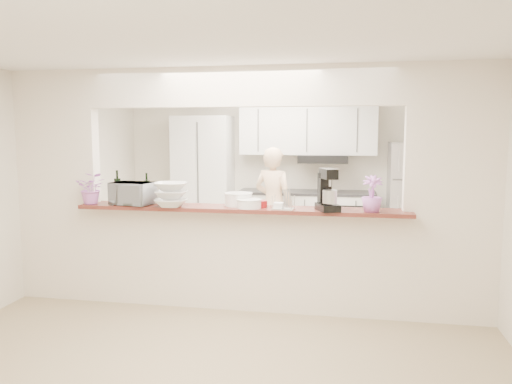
% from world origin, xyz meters
% --- Properties ---
extents(floor, '(6.00, 6.00, 0.00)m').
position_xyz_m(floor, '(0.00, 0.00, 0.00)').
color(floor, tan).
rests_on(floor, ground).
extents(tile_overlay, '(5.00, 2.90, 0.01)m').
position_xyz_m(tile_overlay, '(0.00, 1.55, 0.01)').
color(tile_overlay, beige).
rests_on(tile_overlay, floor).
extents(partition, '(5.00, 0.15, 2.50)m').
position_xyz_m(partition, '(0.00, 0.00, 1.48)').
color(partition, white).
rests_on(partition, floor).
extents(bar_counter, '(3.40, 0.38, 1.09)m').
position_xyz_m(bar_counter, '(0.00, -0.00, 0.58)').
color(bar_counter, white).
rests_on(bar_counter, floor).
extents(kitchen_cabinets, '(3.15, 0.62, 2.25)m').
position_xyz_m(kitchen_cabinets, '(-0.19, 2.72, 0.97)').
color(kitchen_cabinets, silver).
rests_on(kitchen_cabinets, floor).
extents(refrigerator, '(0.75, 0.70, 1.70)m').
position_xyz_m(refrigerator, '(2.05, 2.65, 0.85)').
color(refrigerator, '#A5A5AA').
rests_on(refrigerator, floor).
extents(flower_left, '(0.35, 0.32, 0.34)m').
position_xyz_m(flower_left, '(-1.60, -0.12, 1.26)').
color(flower_left, '#D973C9').
rests_on(flower_left, bar_counter).
extents(wine_bottle_a, '(0.06, 0.06, 0.32)m').
position_xyz_m(wine_bottle_a, '(-1.06, 0.07, 1.22)').
color(wine_bottle_a, black).
rests_on(wine_bottle_a, bar_counter).
extents(wine_bottle_b, '(0.07, 0.07, 0.35)m').
position_xyz_m(wine_bottle_b, '(-1.40, 0.07, 1.23)').
color(wine_bottle_b, black).
rests_on(wine_bottle_b, bar_counter).
extents(toaster_oven, '(0.47, 0.35, 0.24)m').
position_xyz_m(toaster_oven, '(-1.15, -0.10, 1.21)').
color(toaster_oven, '#AAABAF').
rests_on(toaster_oven, bar_counter).
extents(serving_bowls, '(0.38, 0.38, 0.25)m').
position_xyz_m(serving_bowls, '(-0.70, -0.17, 1.21)').
color(serving_bowls, silver).
rests_on(serving_bowls, bar_counter).
extents(plate_stack_a, '(0.29, 0.29, 0.13)m').
position_xyz_m(plate_stack_a, '(-0.04, 0.03, 1.16)').
color(plate_stack_a, white).
rests_on(plate_stack_a, bar_counter).
extents(plate_stack_b, '(0.25, 0.25, 0.09)m').
position_xyz_m(plate_stack_b, '(0.10, -0.11, 1.13)').
color(plate_stack_b, white).
rests_on(plate_stack_b, bar_counter).
extents(red_bowl, '(0.14, 0.14, 0.07)m').
position_xyz_m(red_bowl, '(0.20, -0.03, 1.12)').
color(red_bowl, maroon).
rests_on(red_bowl, bar_counter).
extents(tan_bowl, '(0.14, 0.14, 0.07)m').
position_xyz_m(tan_bowl, '(0.05, 0.08, 1.12)').
color(tan_bowl, beige).
rests_on(tan_bowl, bar_counter).
extents(utensil_caddy, '(0.23, 0.15, 0.20)m').
position_xyz_m(utensil_caddy, '(0.45, -0.15, 1.17)').
color(utensil_caddy, silver).
rests_on(utensil_caddy, bar_counter).
extents(stand_mixer, '(0.26, 0.32, 0.41)m').
position_xyz_m(stand_mixer, '(0.88, -0.14, 1.27)').
color(stand_mixer, black).
rests_on(stand_mixer, bar_counter).
extents(flower_right, '(0.22, 0.22, 0.35)m').
position_xyz_m(flower_right, '(1.30, -0.14, 1.26)').
color(flower_right, '#B464BB').
rests_on(flower_right, bar_counter).
extents(person, '(0.70, 0.58, 1.63)m').
position_xyz_m(person, '(0.04, 1.99, 0.82)').
color(person, beige).
rests_on(person, floor).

